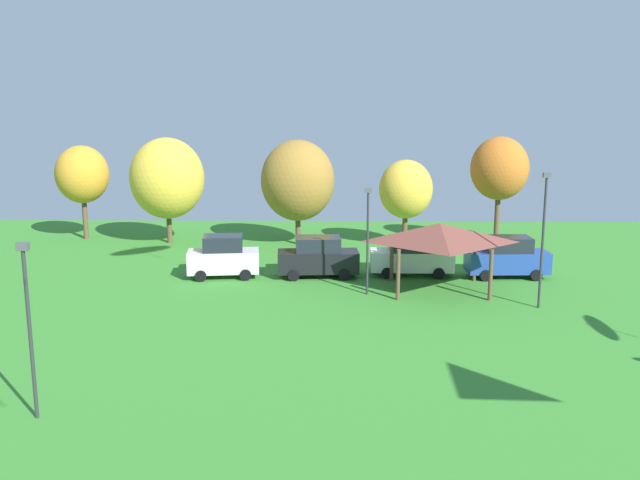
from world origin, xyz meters
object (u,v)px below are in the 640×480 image
parked_car_third_from_left (412,256)px  light_post_1 (29,320)px  parked_car_rightmost_in_row (507,257)px  light_post_2 (543,233)px  treeline_tree_0 (82,175)px  parked_car_leftmost (223,257)px  treeline_tree_2 (298,181)px  treeline_tree_4 (499,169)px  park_pavilion (440,233)px  parked_car_second_from_left (318,257)px  treeline_tree_3 (406,189)px  light_post_0 (368,234)px  treeline_tree_1 (167,178)px

parked_car_third_from_left → light_post_1: bearing=-126.1°
parked_car_rightmost_in_row → light_post_1: (-19.14, -18.22, 2.04)m
light_post_2 → treeline_tree_0: 32.89m
parked_car_leftmost → treeline_tree_0: size_ratio=0.61×
treeline_tree_2 → parked_car_rightmost_in_row: bearing=-36.6°
parked_car_leftmost → light_post_1: (-2.99, -17.85, 2.01)m
treeline_tree_2 → treeline_tree_4: bearing=-1.1°
park_pavilion → parked_car_third_from_left: bearing=108.6°
parked_car_second_from_left → parked_car_third_from_left: parked_car_second_from_left is taller
treeline_tree_4 → treeline_tree_0: bearing=176.4°
treeline_tree_0 → treeline_tree_3: size_ratio=1.14×
light_post_0 → treeline_tree_0: size_ratio=0.81×
light_post_1 → treeline_tree_1: treeline_tree_1 is taller
treeline_tree_1 → treeline_tree_2: bearing=-1.5°
treeline_tree_1 → treeline_tree_4: (23.11, -0.50, 0.78)m
light_post_0 → treeline_tree_3: treeline_tree_3 is taller
parked_car_third_from_left → treeline_tree_0: (-22.78, 10.46, 3.62)m
treeline_tree_3 → parked_car_third_from_left: bearing=-93.1°
parked_car_leftmost → treeline_tree_2: size_ratio=0.57×
parked_car_rightmost_in_row → park_pavilion: size_ratio=0.78×
treeline_tree_0 → treeline_tree_2: treeline_tree_2 is taller
parked_car_leftmost → treeline_tree_3: bearing=32.6°
treeline_tree_2 → treeline_tree_4: size_ratio=0.97×
parked_car_leftmost → treeline_tree_2: (3.73, 9.61, 3.33)m
light_post_1 → treeline_tree_2: bearing=76.3°
parked_car_second_from_left → treeline_tree_4: (12.24, 9.13, 4.24)m
light_post_0 → light_post_2: (8.22, -2.21, 0.51)m
parked_car_third_from_left → treeline_tree_4: bearing=51.9°
light_post_2 → treeline_tree_1: size_ratio=0.88×
parked_car_second_from_left → treeline_tree_2: bearing=96.0°
light_post_0 → treeline_tree_2: size_ratio=0.76×
parked_car_third_from_left → treeline_tree_2: treeline_tree_2 is taller
parked_car_second_from_left → light_post_2: 12.58m
treeline_tree_1 → light_post_0: bearing=-44.5°
parked_car_second_from_left → treeline_tree_1: treeline_tree_1 is taller
light_post_0 → treeline_tree_3: size_ratio=0.93×
parked_car_leftmost → treeline_tree_1: treeline_tree_1 is taller
parked_car_second_from_left → parked_car_third_from_left: bearing=1.6°
light_post_1 → parked_car_second_from_left: bearing=65.1°
treeline_tree_4 → parked_car_third_from_left: bearing=-128.6°
light_post_0 → treeline_tree_4: bearing=53.0°
parked_car_leftmost → light_post_2: 17.36m
light_post_2 → treeline_tree_3: bearing=108.6°
treeline_tree_1 → treeline_tree_4: bearing=-1.2°
park_pavilion → treeline_tree_2: (-8.11, 12.03, 1.44)m
light_post_0 → light_post_1: 18.17m
parked_car_leftmost → light_post_1: size_ratio=0.75×
parked_car_third_from_left → light_post_0: (-2.75, -4.15, 2.06)m
parked_car_second_from_left → light_post_1: bearing=-118.9°
park_pavilion → treeline_tree_0: treeline_tree_0 is taller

